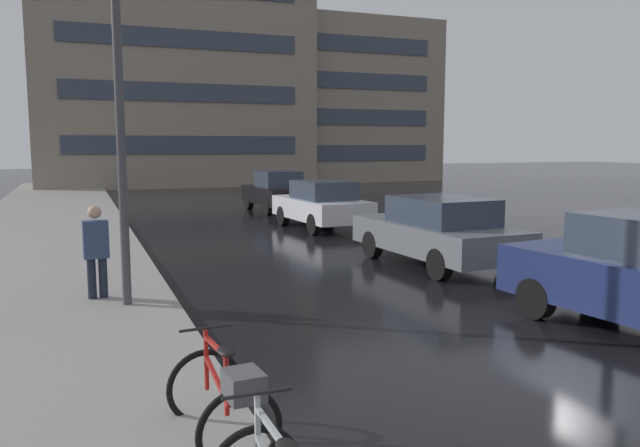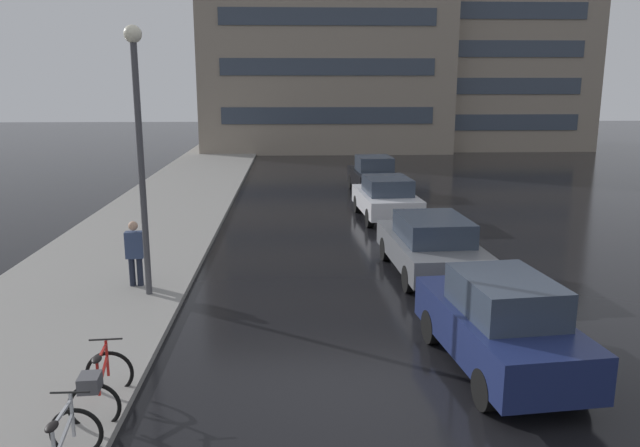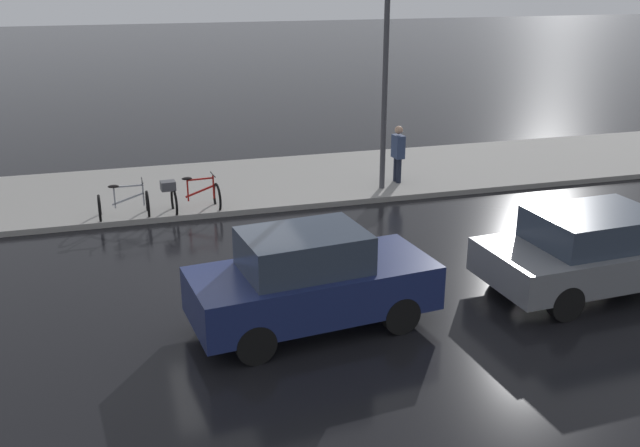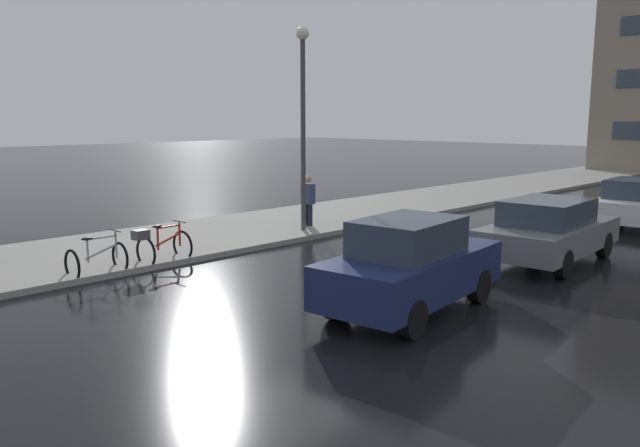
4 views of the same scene
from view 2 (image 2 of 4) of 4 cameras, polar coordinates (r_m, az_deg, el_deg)
name	(u,v)px [view 2 (image 2 of 4)]	position (r m, az deg, el deg)	size (l,w,h in m)	color
ground_plane	(366,401)	(10.06, 4.23, -15.90)	(140.00, 140.00, 0.00)	black
sidewalk_kerb	(135,241)	(19.97, -16.59, -1.51)	(4.80, 60.00, 0.14)	gray
bicycle_second	(100,386)	(9.93, -19.50, -13.83)	(0.83, 1.40, 0.99)	black
car_navy	(500,324)	(11.07, 16.14, -8.81)	(2.12, 4.18, 1.70)	navy
car_grey	(431,245)	(16.11, 10.13, -1.94)	(2.19, 4.48, 1.53)	slate
car_white	(386,198)	(22.46, 6.08, 2.36)	(2.10, 4.13, 1.54)	silver
car_black	(373,175)	(27.86, 4.91, 4.45)	(2.00, 3.94, 1.63)	black
pedestrian	(135,252)	(15.17, -16.58, -2.53)	(0.41, 0.26, 1.69)	#1E2333
streetlamp	(139,132)	(14.01, -16.22, 8.02)	(0.37, 0.37, 5.99)	#424247
building_facade_main	(325,45)	(45.73, 0.46, 15.99)	(17.16, 7.54, 14.72)	gray
building_facade_side	(461,69)	(50.05, 12.74, 13.62)	(17.25, 10.39, 11.59)	gray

